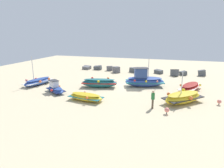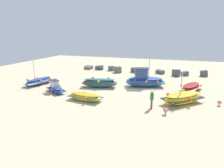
{
  "view_description": "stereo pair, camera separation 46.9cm",
  "coord_description": "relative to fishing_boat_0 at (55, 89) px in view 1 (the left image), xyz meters",
  "views": [
    {
      "loc": [
        5.9,
        -23.71,
        6.68
      ],
      "look_at": [
        -0.72,
        -2.72,
        0.9
      ],
      "focal_mm": 31.41,
      "sensor_mm": 36.0,
      "label": 1
    },
    {
      "loc": [
        6.34,
        -23.56,
        6.68
      ],
      "look_at": [
        -0.72,
        -2.72,
        0.9
      ],
      "focal_mm": 31.41,
      "sensor_mm": 36.0,
      "label": 2
    }
  ],
  "objects": [
    {
      "name": "fishing_boat_1",
      "position": [
        13.89,
        0.71,
        0.1
      ],
      "size": [
        4.21,
        4.27,
        3.15
      ],
      "rotation": [
        0.0,
        0.0,
        0.8
      ],
      "color": "gold",
      "rests_on": "ground_plane"
    },
    {
      "name": "fishing_boat_5",
      "position": [
        14.87,
        5.6,
        -0.04
      ],
      "size": [
        2.99,
        4.42,
        0.86
      ],
      "rotation": [
        0.0,
        0.0,
        4.35
      ],
      "color": "maroon",
      "rests_on": "ground_plane"
    },
    {
      "name": "mooring_buoy_0",
      "position": [
        12.51,
        -2.55,
        -0.09
      ],
      "size": [
        0.41,
        0.41,
        0.57
      ],
      "color": "#3F3F42",
      "rests_on": "ground_plane"
    },
    {
      "name": "fishing_boat_2",
      "position": [
        4.55,
        -1.52,
        -0.06
      ],
      "size": [
        3.78,
        2.03,
        0.78
      ],
      "rotation": [
        0.0,
        0.0,
        3.02
      ],
      "color": "gold",
      "rests_on": "ground_plane"
    },
    {
      "name": "fishing_boat_4",
      "position": [
        -4.08,
        2.25,
        -0.0
      ],
      "size": [
        2.39,
        4.42,
        3.87
      ],
      "rotation": [
        0.0,
        0.0,
        1.37
      ],
      "color": "#2D4C9E",
      "rests_on": "ground_plane"
    },
    {
      "name": "breakwater_rocks",
      "position": [
        6.32,
        14.16,
        -0.04
      ],
      "size": [
        21.29,
        2.83,
        1.3
      ],
      "color": "slate",
      "rests_on": "ground_plane"
    },
    {
      "name": "fishing_boat_0",
      "position": [
        0.0,
        0.0,
        0.0
      ],
      "size": [
        3.25,
        2.69,
        1.41
      ],
      "rotation": [
        0.0,
        0.0,
        2.56
      ],
      "color": "#2D4C9E",
      "rests_on": "ground_plane"
    },
    {
      "name": "fishing_boat_6",
      "position": [
        4.05,
        3.56,
        0.14
      ],
      "size": [
        4.66,
        2.5,
        1.17
      ],
      "rotation": [
        0.0,
        0.0,
        0.23
      ],
      "color": "#1E6670",
      "rests_on": "ground_plane"
    },
    {
      "name": "fishing_boat_3",
      "position": [
        9.34,
        5.7,
        0.35
      ],
      "size": [
        5.26,
        3.25,
        3.71
      ],
      "rotation": [
        0.0,
        0.0,
        3.45
      ],
      "color": "#2D4C9E",
      "rests_on": "ground_plane"
    },
    {
      "name": "ground_plane",
      "position": [
        6.83,
        5.05,
        -0.45
      ],
      "size": [
        56.03,
        56.03,
        0.0
      ],
      "primitive_type": "plane",
      "color": "beige"
    },
    {
      "name": "mooring_buoy_1",
      "position": [
        17.18,
        1.18,
        -0.13
      ],
      "size": [
        0.39,
        0.39,
        0.52
      ],
      "color": "#3F3F42",
      "rests_on": "ground_plane"
    },
    {
      "name": "person_walking",
      "position": [
        11.21,
        -1.61,
        0.52
      ],
      "size": [
        0.32,
        0.32,
        1.68
      ],
      "rotation": [
        0.0,
        0.0,
        3.5
      ],
      "color": "brown",
      "rests_on": "ground_plane"
    }
  ]
}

